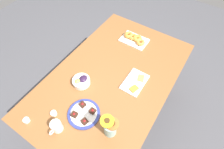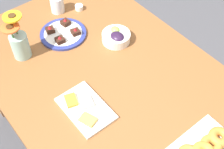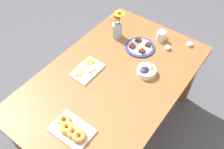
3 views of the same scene
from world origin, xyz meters
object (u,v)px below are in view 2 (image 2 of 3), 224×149
dining_table (112,90)px  cheese_platter (85,108)px  croissant_platter (205,148)px  flower_vase (19,43)px  jam_cup_berry (79,7)px  grape_bowl (116,37)px  coffee_mug (57,4)px  dessert_plate (63,33)px

dining_table → cheese_platter: cheese_platter is taller
croissant_platter → flower_vase: (0.95, 0.32, 0.06)m
cheese_platter → flower_vase: 0.49m
jam_cup_berry → flower_vase: (-0.13, 0.44, 0.07)m
grape_bowl → jam_cup_berry: (0.35, 0.00, -0.01)m
dining_table → croissant_platter: size_ratio=5.63×
coffee_mug → cheese_platter: size_ratio=0.44×
croissant_platter → dessert_plate: same height
flower_vase → cheese_platter: bearing=-173.4°
grape_bowl → jam_cup_berry: size_ratio=3.19×
grape_bowl → flower_vase: flower_vase is taller
dining_table → jam_cup_berry: jam_cup_berry is taller
croissant_platter → grape_bowl: bearing=-9.8°
croissant_platter → flower_vase: size_ratio=1.14×
croissant_platter → dessert_plate: size_ratio=1.12×
cheese_platter → dessert_plate: (0.47, -0.19, 0.00)m
jam_cup_berry → dessert_plate: (-0.13, 0.20, -0.00)m
cheese_platter → jam_cup_berry: (0.60, -0.39, 0.01)m
dining_table → cheese_platter: bearing=105.9°
coffee_mug → croissant_platter: size_ratio=0.40×
coffee_mug → dessert_plate: size_ratio=0.45×
coffee_mug → cheese_platter: 0.73m
coffee_mug → jam_cup_berry: coffee_mug is taller
cheese_platter → dessert_plate: dessert_plate is taller
dining_table → jam_cup_berry: size_ratio=33.33×
dining_table → dessert_plate: bearing=1.4°
croissant_platter → dessert_plate: bearing=4.4°
grape_bowl → flower_vase: bearing=63.6°
croissant_platter → dessert_plate: (0.94, 0.07, -0.01)m
dining_table → croissant_platter: (-0.53, -0.06, 0.11)m
coffee_mug → flower_vase: (-0.19, 0.34, 0.04)m
cheese_platter → croissant_platter: (-0.47, -0.26, 0.01)m
jam_cup_berry → coffee_mug: bearing=57.7°
dining_table → flower_vase: flower_vase is taller
jam_cup_berry → dessert_plate: size_ratio=0.19×
dining_table → flower_vase: (0.42, 0.26, 0.17)m
jam_cup_berry → flower_vase: bearing=105.8°
dessert_plate → croissant_platter: bearing=-175.6°
cheese_platter → croissant_platter: bearing=-150.5°
croissant_platter → flower_vase: bearing=18.7°
jam_cup_berry → dessert_plate: bearing=123.1°
cheese_platter → jam_cup_berry: cheese_platter is taller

